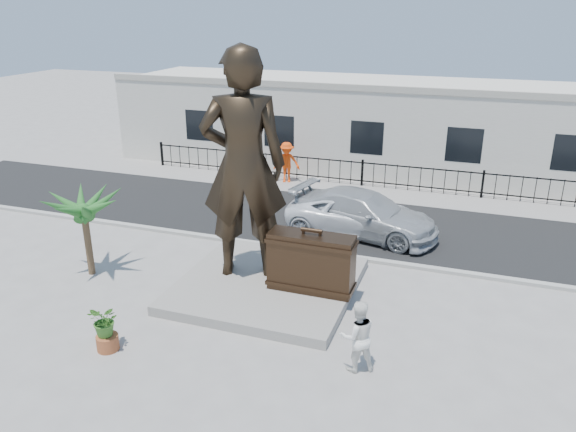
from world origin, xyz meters
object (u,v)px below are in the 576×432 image
Objects in this scene: car_white at (355,215)px; statue at (243,165)px; suitcase at (311,263)px; tourist at (358,336)px.

statue is at bearing 155.50° from car_white.
car_white is (0.06, 5.48, -0.46)m from suitcase.
statue is 6.32m from car_white.
statue reaches higher than tourist.
tourist is (4.32, -3.40, -2.88)m from statue.
tourist is 0.35× the size of car_white.
suitcase is at bearing -83.48° from tourist.
car_white is at bearing -133.40° from statue.
suitcase is 3.59m from tourist.
suitcase reaches higher than tourist.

